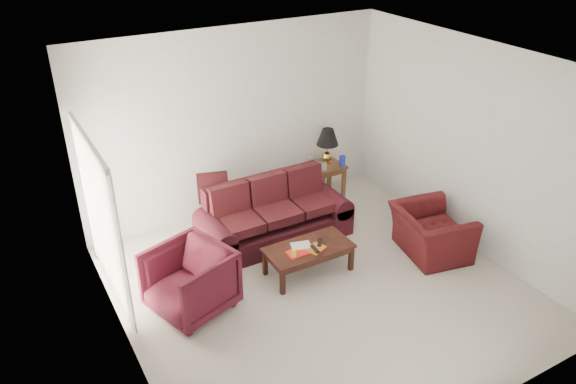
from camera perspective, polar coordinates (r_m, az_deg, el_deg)
The scene contains 19 objects.
floor at distance 7.64m, azimuth 3.21°, elevation -9.60°, with size 5.00×5.00×0.00m, color #BDB6A1.
blinds at distance 7.34m, azimuth -18.50°, elevation -2.77°, with size 0.10×2.00×2.16m, color silver.
sofa at distance 8.34m, azimuth -1.36°, elevation -2.18°, with size 2.26×0.97×0.92m, color black, non-canonical shape.
throw_pillow at distance 8.53m, azimuth -7.64°, elevation 0.44°, with size 0.46×0.13×0.46m, color black.
end_table at distance 9.71m, azimuth 3.88°, elevation 1.26°, with size 0.54×0.54×0.58m, color #4A2319, non-canonical shape.
table_lamp at distance 9.50m, azimuth 4.02°, elevation 4.66°, with size 0.37×0.37×0.62m, color gold, non-canonical shape.
clock at distance 9.33m, azimuth 3.48°, elevation 2.63°, with size 0.15×0.05×0.15m, color silver.
blue_canister at distance 9.53m, azimuth 5.54°, elevation 3.18°, with size 0.11×0.11×0.17m, color #192CA2.
picture_frame at distance 9.63m, azimuth 2.35°, elevation 3.56°, with size 0.13×0.02×0.16m, color #ADAEB2.
floor_lamp at distance 8.29m, azimuth -18.96°, elevation -1.80°, with size 0.24×0.24×1.49m, color white, non-canonical shape.
armchair_left at distance 7.12m, azimuth -9.96°, elevation -8.89°, with size 0.92×0.94×0.86m, color #430F1A.
armchair_right at distance 8.36m, azimuth 14.30°, elevation -3.99°, with size 1.06×0.93×0.69m, color #3D0E10.
coffee_table at distance 7.78m, azimuth 2.08°, elevation -6.86°, with size 1.19×0.59×0.42m, color black, non-canonical shape.
magazine_red at distance 7.52m, azimuth 0.91°, elevation -6.22°, with size 0.26×0.20×0.01m, color red.
magazine_white at distance 7.67m, azimuth 1.35°, elevation -5.47°, with size 0.27×0.20×0.02m, color silver.
magazine_orange at distance 7.62m, azimuth 2.83°, elevation -5.76°, with size 0.26×0.19×0.01m, color #CB5817.
remote_a at distance 7.57m, azimuth 2.74°, elevation -5.79°, with size 0.06×0.19×0.02m, color black.
remote_b at distance 7.72m, azimuth 3.25°, elevation -5.11°, with size 0.06×0.19×0.02m, color black.
yellow_glass at distance 7.43m, azimuth 0.62°, elevation -6.26°, with size 0.06×0.06×0.11m, color #D2E132.
Camera 1 is at (-3.35, -5.03, 4.67)m, focal length 35.00 mm.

